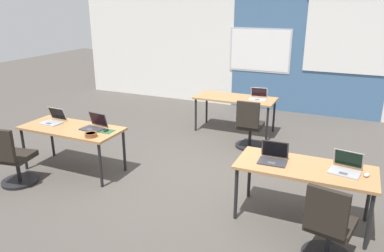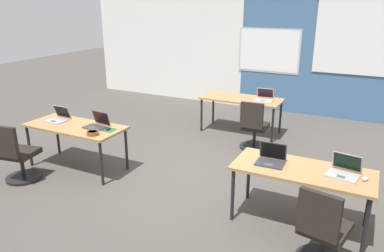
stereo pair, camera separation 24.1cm
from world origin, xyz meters
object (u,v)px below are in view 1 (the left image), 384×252
at_px(laptop_near_left_end, 53,120).
at_px(snack_bowl, 91,134).
at_px(desk_near_left, 72,131).
at_px(laptop_far_right, 258,97).
at_px(laptop_near_right_end, 346,168).
at_px(mouse_near_left_inner, 106,130).
at_px(laptop_near_right_inner, 273,157).
at_px(chair_near_left_end, 13,161).
at_px(desk_near_right, 305,171).
at_px(chair_near_right_end, 328,231).
at_px(laptop_near_left_inner, 94,126).
at_px(desk_far_center, 235,100).
at_px(chair_far_right, 249,129).
at_px(mouse_near_right_end, 367,175).

bearing_deg(laptop_near_left_end, snack_bowl, -14.40).
xyz_separation_m(desk_near_left, laptop_far_right, (2.20, 2.84, 0.11)).
distance_m(laptop_near_right_end, laptop_near_left_end, 4.35).
bearing_deg(mouse_near_left_inner, laptop_near_right_inner, -1.43).
bearing_deg(laptop_near_left_end, mouse_near_left_inner, 1.80).
bearing_deg(snack_bowl, chair_near_left_end, -151.73).
relative_size(desk_near_right, chair_near_right_end, 1.74).
xyz_separation_m(laptop_near_right_end, laptop_near_left_inner, (-3.57, 0.04, 0.00)).
bearing_deg(desk_far_center, laptop_near_right_end, -51.52).
relative_size(desk_near_right, chair_near_left_end, 1.74).
height_order(desk_near_left, chair_near_left_end, chair_near_left_end).
distance_m(laptop_near_right_end, laptop_near_right_inner, 0.82).
xyz_separation_m(laptop_near_left_end, snack_bowl, (0.96, -0.28, -0.01)).
relative_size(laptop_near_right_end, mouse_near_left_inner, 3.71).
xyz_separation_m(desk_near_right, laptop_far_right, (-1.30, 2.84, 0.11)).
xyz_separation_m(desk_far_center, chair_far_right, (0.53, -0.78, -0.28)).
distance_m(laptop_near_right_inner, snack_bowl, 2.58).
bearing_deg(desk_near_right, laptop_far_right, 114.52).
bearing_deg(chair_near_left_end, chair_near_right_end, 170.93).
xyz_separation_m(desk_far_center, laptop_near_right_end, (2.19, -2.75, 0.11)).
distance_m(desk_far_center, mouse_near_right_end, 3.68).
distance_m(mouse_near_right_end, mouse_near_left_inner, 3.56).
bearing_deg(mouse_near_right_end, chair_far_right, 133.28).
bearing_deg(laptop_near_left_end, laptop_near_right_inner, 0.86).
distance_m(desk_near_right, laptop_near_right_end, 0.45).
bearing_deg(desk_near_left, chair_near_left_end, -120.89).
xyz_separation_m(desk_far_center, mouse_near_right_end, (2.41, -2.78, 0.08)).
relative_size(desk_near_left, laptop_far_right, 4.43).
height_order(mouse_near_right_end, laptop_near_left_inner, laptop_near_left_inner).
bearing_deg(mouse_near_left_inner, laptop_near_left_end, 179.89).
xyz_separation_m(chair_near_left_end, laptop_near_left_inner, (0.82, 0.85, 0.39)).
relative_size(desk_near_left, laptop_near_right_end, 4.26).
bearing_deg(chair_near_left_end, mouse_near_right_end, 179.73).
bearing_deg(desk_near_right, laptop_near_right_inner, -179.98).
xyz_separation_m(laptop_near_right_inner, snack_bowl, (-2.57, -0.22, -0.02)).
xyz_separation_m(chair_near_right_end, laptop_far_right, (-1.65, 3.55, 0.39)).
bearing_deg(desk_far_center, chair_near_left_end, -121.77).
relative_size(desk_near_left, mouse_near_right_end, 14.35).
height_order(chair_far_right, laptop_near_left_inner, laptop_near_left_inner).
height_order(laptop_near_left_end, laptop_far_right, laptop_near_left_end).
height_order(laptop_near_right_end, chair_near_left_end, laptop_near_right_end).
bearing_deg(mouse_near_right_end, laptop_near_right_end, 172.63).
distance_m(laptop_near_right_end, laptop_near_left_inner, 3.57).
bearing_deg(laptop_far_right, chair_near_left_end, -132.33).
xyz_separation_m(laptop_near_right_end, laptop_near_left_end, (-4.35, 0.02, -0.00)).
xyz_separation_m(desk_near_right, desk_far_center, (-1.75, 2.80, 0.00)).
relative_size(mouse_near_right_end, laptop_far_right, 0.31).
bearing_deg(laptop_near_left_inner, laptop_near_right_end, 5.90).
height_order(mouse_near_right_end, chair_near_right_end, chair_near_right_end).
bearing_deg(laptop_near_left_end, laptop_near_left_inner, 3.90).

